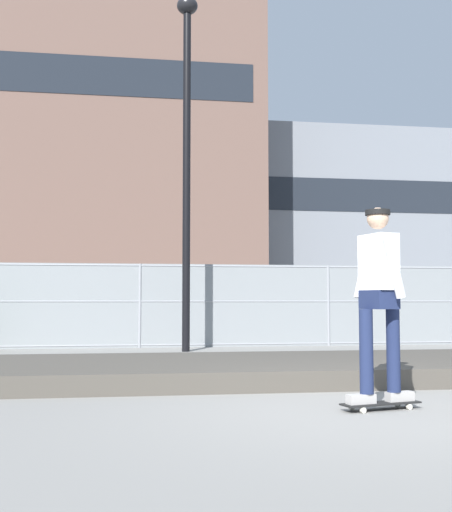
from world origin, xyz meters
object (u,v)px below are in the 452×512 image
skater (379,290)px  street_lamp (187,131)px  parked_car_mid (262,308)px  skateboard (381,404)px  parked_car_near (53,309)px

skater → street_lamp: (-1.21, 7.31, 3.42)m
skater → parked_car_mid: (1.11, 10.79, -0.30)m
skateboard → parked_car_near: parked_car_near is taller
parked_car_mid → skateboard: bearing=-95.9°
skateboard → parked_car_near: (-4.22, 10.54, 0.78)m
skater → street_lamp: size_ratio=0.25×
skater → parked_car_mid: 10.85m
parked_car_near → parked_car_mid: 5.33m
skateboard → street_lamp: street_lamp is taller
street_lamp → parked_car_mid: street_lamp is taller
skateboard → parked_car_mid: size_ratio=0.18×
skater → parked_car_near: 11.36m
street_lamp → skateboard: bearing=-80.6°
street_lamp → parked_car_near: street_lamp is taller
skater → street_lamp: street_lamp is taller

